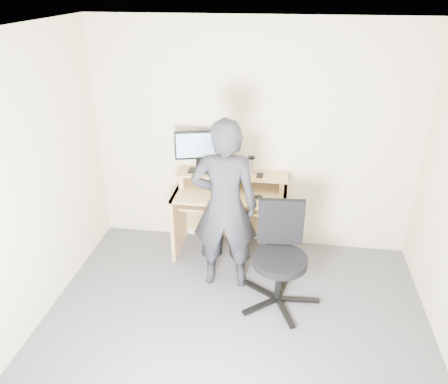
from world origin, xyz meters
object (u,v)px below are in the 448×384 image
(monitor, at_px, (198,147))
(office_chair, at_px, (280,252))
(person, at_px, (225,206))
(desk, at_px, (231,206))

(monitor, bearing_deg, office_chair, -58.25)
(monitor, distance_m, person, 0.85)
(monitor, relative_size, person, 0.28)
(monitor, bearing_deg, desk, -25.20)
(desk, bearing_deg, person, -88.16)
(office_chair, distance_m, person, 0.67)
(desk, relative_size, person, 0.69)
(desk, distance_m, monitor, 0.74)
(monitor, distance_m, office_chair, 1.43)
(desk, relative_size, monitor, 2.50)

